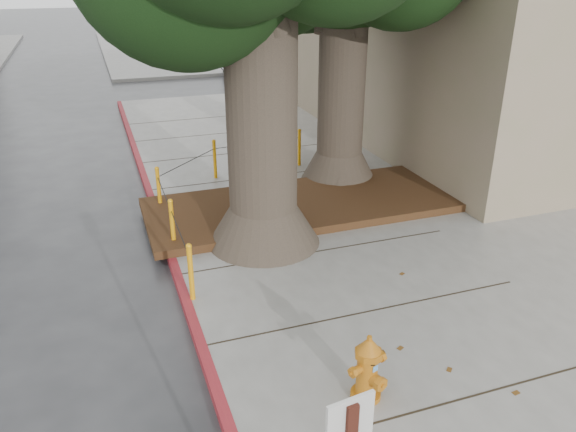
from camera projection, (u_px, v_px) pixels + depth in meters
name	position (u px, v px, depth m)	size (l,w,h in m)	color
ground	(339.00, 326.00, 8.16)	(140.00, 140.00, 0.00)	#28282B
sidewalk_main	(546.00, 204.00, 12.09)	(16.00, 26.00, 0.15)	slate
sidewalk_far	(233.00, 45.00, 35.75)	(16.00, 20.00, 0.15)	slate
curb_red	(174.00, 265.00, 9.68)	(0.14, 26.00, 0.16)	maroon
planter_bed	(302.00, 205.00, 11.69)	(6.40, 2.60, 0.16)	black
bollard_ring	(213.00, 188.00, 11.39)	(3.79, 5.39, 0.95)	orange
fire_hydrant	(368.00, 368.00, 6.45)	(0.46, 0.45, 0.86)	#BE6A13
car_silver	(259.00, 63.00, 26.23)	(1.39, 3.45, 1.18)	#B0B0B5
car_red	(340.00, 59.00, 26.71)	(1.37, 3.93, 1.30)	#980E0D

